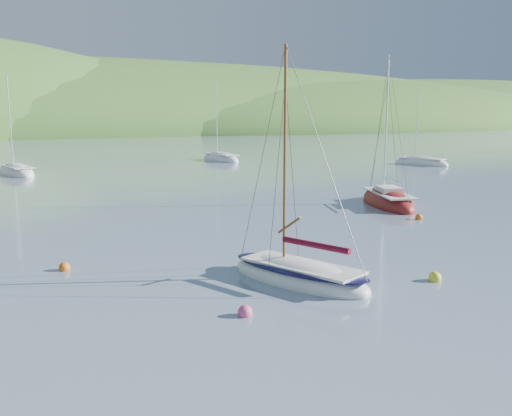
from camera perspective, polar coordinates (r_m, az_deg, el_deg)
name	(u,v)px	position (r m, az deg, el deg)	size (l,w,h in m)	color
ground	(330,308)	(19.85, 7.41, -9.84)	(700.00, 700.00, 0.00)	slate
shoreline_hills	(5,131)	(188.50, -23.78, 7.08)	(690.00, 135.00, 56.00)	#326325
daysailer_white	(299,276)	(22.53, 4.33, -6.78)	(4.76, 6.72, 9.73)	white
sloop_red	(388,202)	(40.84, 13.05, 0.56)	(4.62, 7.99, 11.19)	maroon
distant_sloop_a	(17,173)	(63.19, -22.83, 3.26)	(4.53, 7.99, 10.80)	white
distant_sloop_b	(221,159)	(73.89, -3.54, 4.88)	(3.94, 7.91, 10.79)	white
distant_sloop_d	(421,163)	(71.16, 16.19, 4.30)	(4.91, 7.18, 9.70)	white
mooring_buoys	(304,266)	(24.33, 4.86, -5.77)	(21.40, 11.38, 0.50)	gold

